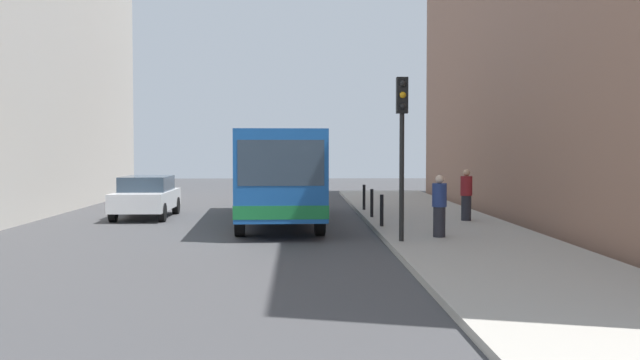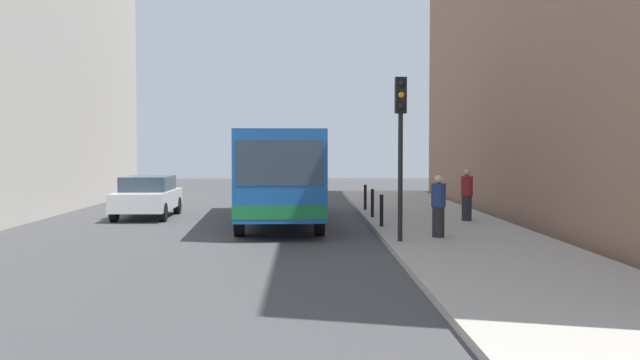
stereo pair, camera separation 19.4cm
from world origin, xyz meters
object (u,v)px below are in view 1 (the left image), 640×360
object	(u,v)px
bus	(277,171)
pedestrian_mid_sidewalk	(466,195)
bollard_mid	(372,203)
bollard_near	(382,210)
pedestrian_near_signal	(439,206)
car_beside_bus	(146,196)
traffic_light	(402,127)
bollard_far	(364,197)

from	to	relation	value
bus	pedestrian_mid_sidewalk	size ratio (longest dim) A/B	6.74
bollard_mid	pedestrian_mid_sidewalk	size ratio (longest dim) A/B	0.58
bollard_near	pedestrian_near_signal	distance (m)	2.98
bollard_mid	pedestrian_near_signal	size ratio (longest dim) A/B	0.58
bollard_near	pedestrian_near_signal	world-z (taller)	pedestrian_near_signal
car_beside_bus	bollard_mid	distance (m)	8.07
traffic_light	pedestrian_near_signal	distance (m)	2.46
bus	traffic_light	size ratio (longest dim) A/B	2.71
car_beside_bus	pedestrian_mid_sidewalk	distance (m)	11.21
bollard_mid	traffic_light	bearing A→B (deg)	-89.12
bollard_mid	pedestrian_mid_sidewalk	world-z (taller)	pedestrian_mid_sidewalk
traffic_light	bollard_far	size ratio (longest dim) A/B	4.32
bus	bollard_near	bearing A→B (deg)	134.97
bus	car_beside_bus	world-z (taller)	bus
bollard_near	bollard_far	xyz separation A→B (m)	(0.00, 5.93, 0.00)
pedestrian_near_signal	car_beside_bus	bearing A→B (deg)	74.88
bollard_mid	bollard_far	distance (m)	2.96
traffic_light	pedestrian_near_signal	size ratio (longest dim) A/B	2.51
pedestrian_near_signal	bus	bearing A→B (deg)	61.42
car_beside_bus	bollard_near	bearing A→B (deg)	149.49
car_beside_bus	bollard_far	xyz separation A→B (m)	(7.91, 1.39, -0.16)
bus	pedestrian_near_signal	distance (m)	7.19
bus	pedestrian_mid_sidewalk	xyz separation A→B (m)	(6.12, -1.26, -0.75)
pedestrian_near_signal	pedestrian_mid_sidewalk	bearing A→B (deg)	1.94
traffic_light	bollard_mid	bearing A→B (deg)	90.88
bollard_near	bus	bearing A→B (deg)	137.60
bollard_mid	pedestrian_near_signal	bearing A→B (deg)	-77.97
car_beside_bus	pedestrian_mid_sidewalk	size ratio (longest dim) A/B	2.68
bollard_mid	pedestrian_near_signal	xyz separation A→B (m)	(1.21, -5.67, 0.34)
bollard_near	bollard_far	bearing A→B (deg)	90.00
traffic_light	bus	bearing A→B (deg)	117.10
traffic_light	pedestrian_mid_sidewalk	xyz separation A→B (m)	(2.82, 5.18, -2.03)
pedestrian_mid_sidewalk	bus	bearing A→B (deg)	168.79
bollard_mid	bollard_far	bearing A→B (deg)	90.00
bollard_far	pedestrian_mid_sidewalk	distance (m)	5.19
traffic_light	bollard_far	world-z (taller)	traffic_light
car_beside_bus	pedestrian_near_signal	xyz separation A→B (m)	(9.12, -7.25, 0.18)
bus	bollard_far	xyz separation A→B (m)	(3.20, 3.01, -1.10)
bus	bollard_far	size ratio (longest dim) A/B	11.71
bollard_mid	pedestrian_near_signal	world-z (taller)	pedestrian_near_signal
traffic_light	pedestrian_mid_sidewalk	size ratio (longest dim) A/B	2.48
traffic_light	pedestrian_near_signal	xyz separation A→B (m)	(1.11, 0.82, -2.04)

